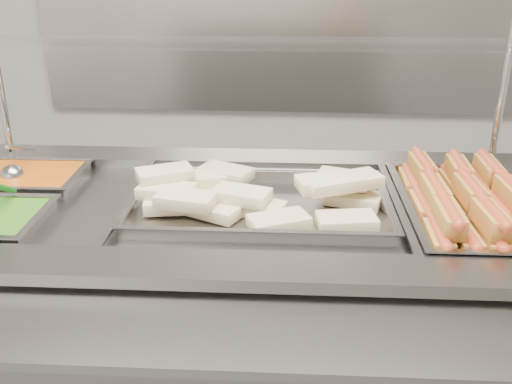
# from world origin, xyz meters

# --- Properties ---
(back_panel) EXTENTS (3.00, 0.04, 1.20)m
(back_panel) POSITION_xyz_m (0.00, 2.45, 1.20)
(back_panel) COLOR #A9A49E
(back_panel) RESTS_ON ground
(steam_counter) EXTENTS (1.92, 0.86, 0.91)m
(steam_counter) POSITION_xyz_m (-0.11, 0.39, 0.45)
(steam_counter) COLOR slate
(steam_counter) RESTS_ON ground
(tray_rail) EXTENTS (1.83, 0.40, 0.05)m
(tray_rail) POSITION_xyz_m (-0.10, -0.13, 0.86)
(tray_rail) COLOR gray
(tray_rail) RESTS_ON steam_counter
(sneeze_guard) EXTENTS (1.68, 0.32, 0.45)m
(sneeze_guard) POSITION_xyz_m (-0.11, 0.61, 1.28)
(sneeze_guard) COLOR silver
(sneeze_guard) RESTS_ON steam_counter
(pan_hotdogs) EXTENTS (0.35, 0.56, 0.10)m
(pan_hotdogs) POSITION_xyz_m (0.52, 0.39, 0.87)
(pan_hotdogs) COLOR gray
(pan_hotdogs) RESTS_ON steam_counter
(pan_wraps) EXTENTS (0.69, 0.41, 0.07)m
(pan_wraps) POSITION_xyz_m (-0.05, 0.39, 0.88)
(pan_wraps) COLOR gray
(pan_wraps) RESTS_ON steam_counter
(pan_beans) EXTENTS (0.31, 0.25, 0.10)m
(pan_beans) POSITION_xyz_m (-0.76, 0.53, 0.87)
(pan_beans) COLOR gray
(pan_beans) RESTS_ON steam_counter
(hotdogs_in_buns) EXTENTS (0.31, 0.53, 0.12)m
(hotdogs_in_buns) POSITION_xyz_m (0.51, 0.39, 0.92)
(hotdogs_in_buns) COLOR #965B1F
(hotdogs_in_buns) RESTS_ON pan_hotdogs
(tortilla_wraps) EXTENTS (0.70, 0.38, 0.10)m
(tortilla_wraps) POSITION_xyz_m (-0.07, 0.39, 0.93)
(tortilla_wraps) COLOR beige
(tortilla_wraps) RESTS_ON pan_wraps
(ladle) EXTENTS (0.07, 0.20, 0.14)m
(ladle) POSITION_xyz_m (-0.81, 0.51, 0.92)
(ladle) COLOR #B8B8BD
(ladle) RESTS_ON pan_beans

